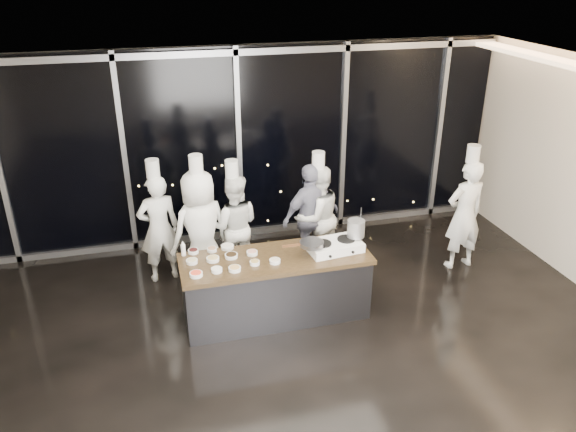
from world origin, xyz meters
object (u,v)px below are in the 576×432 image
at_px(chef_left, 201,230).
at_px(chef_center, 234,225).
at_px(chef_right, 317,216).
at_px(demo_counter, 276,286).
at_px(chef_far_left, 159,227).
at_px(chef_side, 464,214).
at_px(stock_pot, 356,228).
at_px(guest, 311,217).
at_px(stove, 334,246).
at_px(frying_pan, 311,244).

relative_size(chef_left, chef_center, 1.11).
bearing_deg(chef_right, demo_counter, 32.37).
distance_m(chef_far_left, chef_center, 1.09).
bearing_deg(chef_side, stock_pot, 9.35).
distance_m(guest, chef_right, 0.11).
xyz_separation_m(stove, frying_pan, (-0.34, -0.05, 0.10)).
relative_size(stock_pot, chef_right, 0.13).
xyz_separation_m(stock_pot, chef_left, (-1.95, 1.00, -0.25)).
xyz_separation_m(chef_left, guest, (1.68, 0.16, -0.07)).
bearing_deg(demo_counter, stove, -1.10).
relative_size(demo_counter, frying_pan, 4.37).
bearing_deg(chef_far_left, guest, 164.69).
bearing_deg(chef_right, frying_pan, 49.40).
distance_m(chef_center, guest, 1.17).
height_order(chef_far_left, guest, chef_far_left).
relative_size(stove, chef_right, 0.40).
bearing_deg(chef_right, stock_pot, 77.84).
relative_size(frying_pan, chef_side, 0.29).
bearing_deg(guest, chef_far_left, -22.89).
xyz_separation_m(stove, chef_right, (0.15, 1.23, -0.14)).
bearing_deg(chef_far_left, chef_left, 137.89).
bearing_deg(chef_left, guest, 163.40).
xyz_separation_m(frying_pan, chef_right, (0.49, 1.29, -0.25)).
distance_m(stock_pot, chef_far_left, 2.87).
bearing_deg(chef_center, frying_pan, 131.69).
xyz_separation_m(stove, chef_center, (-1.12, 1.27, -0.16)).
distance_m(chef_far_left, chef_left, 0.67).
relative_size(chef_far_left, chef_right, 1.02).
bearing_deg(chef_right, chef_side, 143.85).
xyz_separation_m(chef_center, chef_right, (1.27, -0.04, 0.01)).
relative_size(stove, guest, 0.44).
height_order(chef_left, guest, chef_left).
relative_size(chef_center, guest, 1.09).
distance_m(chef_center, chef_right, 1.27).
height_order(demo_counter, chef_left, chef_left).
xyz_separation_m(guest, chef_right, (0.11, 0.03, -0.02)).
bearing_deg(guest, stove, 69.81).
relative_size(guest, chef_side, 0.85).
height_order(stove, chef_right, chef_right).
xyz_separation_m(chef_far_left, guest, (2.25, -0.20, -0.01)).
relative_size(chef_center, chef_side, 0.92).
distance_m(stove, chef_center, 1.70).
xyz_separation_m(chef_far_left, chef_center, (1.08, -0.13, -0.04)).
bearing_deg(chef_center, guest, -172.17).
bearing_deg(stove, chef_left, 140.90).
height_order(stove, chef_side, chef_side).
bearing_deg(stock_pot, demo_counter, -178.38).
height_order(stove, chef_left, chef_left).
height_order(stock_pot, chef_center, chef_center).
xyz_separation_m(chef_far_left, chef_side, (4.49, -0.79, 0.04)).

